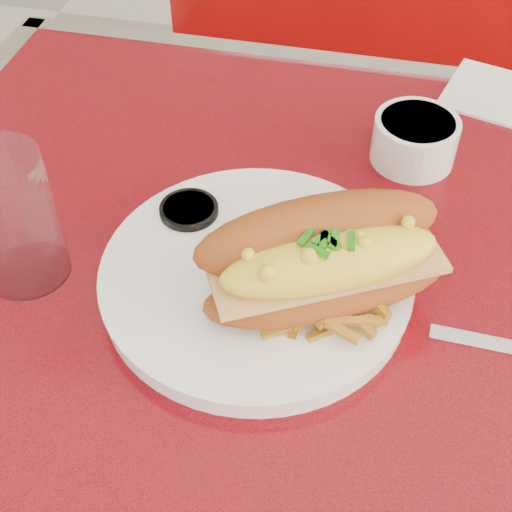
% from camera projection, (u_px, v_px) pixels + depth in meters
% --- Properties ---
extents(diner_table, '(1.23, 0.83, 0.77)m').
position_uv_depth(diner_table, '(425.00, 409.00, 0.76)').
color(diner_table, red).
rests_on(diner_table, ground).
extents(booth_bench_far, '(1.20, 0.51, 0.90)m').
position_uv_depth(booth_bench_far, '(424.00, 169.00, 1.54)').
color(booth_bench_far, maroon).
rests_on(booth_bench_far, ground).
extents(dinner_plate, '(0.35, 0.35, 0.02)m').
position_uv_depth(dinner_plate, '(256.00, 277.00, 0.66)').
color(dinner_plate, white).
rests_on(dinner_plate, diner_table).
extents(mac_hoagie, '(0.24, 0.20, 0.10)m').
position_uv_depth(mac_hoagie, '(325.00, 259.00, 0.60)').
color(mac_hoagie, '#9C4A19').
rests_on(mac_hoagie, dinner_plate).
extents(fries_pile, '(0.10, 0.09, 0.03)m').
position_uv_depth(fries_pile, '(322.00, 297.00, 0.61)').
color(fries_pile, '#C18321').
rests_on(fries_pile, dinner_plate).
extents(fork, '(0.08, 0.13, 0.00)m').
position_uv_depth(fork, '(302.00, 304.00, 0.62)').
color(fork, silver).
rests_on(fork, dinner_plate).
extents(gravy_ramekin, '(0.10, 0.10, 0.05)m').
position_uv_depth(gravy_ramekin, '(415.00, 139.00, 0.77)').
color(gravy_ramekin, white).
rests_on(gravy_ramekin, diner_table).
extents(sauce_cup_left, '(0.07, 0.07, 0.03)m').
position_uv_depth(sauce_cup_left, '(190.00, 217.00, 0.71)').
color(sauce_cup_left, black).
rests_on(sauce_cup_left, diner_table).
extents(water_tumbler, '(0.09, 0.09, 0.13)m').
position_uv_depth(water_tumbler, '(13.00, 219.00, 0.63)').
color(water_tumbler, '#C0E5F7').
rests_on(water_tumbler, diner_table).
extents(paper_napkin, '(0.15, 0.15, 0.00)m').
position_uv_depth(paper_napkin, '(496.00, 94.00, 0.88)').
color(paper_napkin, white).
rests_on(paper_napkin, diner_table).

